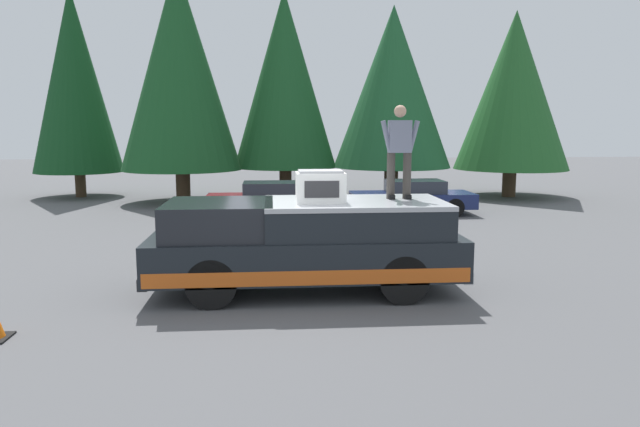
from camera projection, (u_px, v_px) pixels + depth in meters
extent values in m
plane|color=#565659|center=(286.00, 296.00, 10.37)|extent=(90.00, 90.00, 0.00)
cube|color=black|center=(306.00, 254.00, 10.53)|extent=(2.00, 5.50, 0.70)
cube|color=#CC5619|center=(306.00, 264.00, 10.56)|extent=(2.01, 5.39, 0.24)
cube|color=black|center=(220.00, 219.00, 10.31)|extent=(1.84, 1.87, 0.60)
cube|color=black|center=(355.00, 219.00, 10.51)|extent=(1.92, 3.19, 0.52)
cube|color=#A8AAAF|center=(355.00, 203.00, 10.47)|extent=(1.94, 3.19, 0.08)
cube|color=#232326|center=(154.00, 271.00, 10.35)|extent=(1.96, 0.16, 0.20)
cube|color=#B2B5BA|center=(452.00, 265.00, 10.79)|extent=(1.96, 0.16, 0.20)
cylinder|color=black|center=(212.00, 283.00, 9.61)|extent=(0.30, 0.84, 0.84)
cylinder|color=black|center=(220.00, 260.00, 11.28)|extent=(0.30, 0.84, 0.84)
cylinder|color=black|center=(403.00, 279.00, 9.86)|extent=(0.30, 0.84, 0.84)
cylinder|color=black|center=(384.00, 257.00, 11.54)|extent=(0.30, 0.84, 0.84)
cube|color=white|center=(320.00, 187.00, 10.21)|extent=(0.64, 0.84, 0.52)
cube|color=#2D2D30|center=(322.00, 189.00, 9.89)|extent=(0.01, 0.59, 0.29)
cube|color=#99999E|center=(320.00, 171.00, 10.17)|extent=(0.58, 0.76, 0.04)
cylinder|color=#423D38|center=(407.00, 176.00, 10.71)|extent=(0.15, 0.15, 0.84)
cube|color=black|center=(407.00, 197.00, 10.73)|extent=(0.26, 0.11, 0.08)
cylinder|color=#423D38|center=(391.00, 176.00, 10.69)|extent=(0.15, 0.15, 0.84)
cube|color=black|center=(391.00, 197.00, 10.70)|extent=(0.26, 0.11, 0.08)
cube|color=gray|center=(400.00, 136.00, 10.59)|extent=(0.24, 0.40, 0.58)
sphere|color=tan|center=(400.00, 111.00, 10.53)|extent=(0.22, 0.22, 0.22)
cylinder|color=gray|center=(413.00, 136.00, 10.58)|extent=(0.09, 0.23, 0.58)
cylinder|color=gray|center=(387.00, 137.00, 10.54)|extent=(0.09, 0.23, 0.58)
cube|color=navy|center=(412.00, 200.00, 19.89)|extent=(1.64, 4.10, 0.50)
cube|color=#282D38|center=(415.00, 186.00, 19.83)|extent=(1.31, 1.89, 0.42)
cylinder|color=black|center=(378.00, 209.00, 19.10)|extent=(0.20, 0.62, 0.62)
cylinder|color=black|center=(371.00, 203.00, 20.52)|extent=(0.20, 0.62, 0.62)
cylinder|color=black|center=(455.00, 208.00, 19.31)|extent=(0.20, 0.62, 0.62)
cylinder|color=black|center=(442.00, 202.00, 20.73)|extent=(0.20, 0.62, 0.62)
cube|color=maroon|center=(270.00, 202.00, 19.23)|extent=(1.64, 4.10, 0.50)
cube|color=#282D38|center=(272.00, 188.00, 19.17)|extent=(1.31, 1.89, 0.42)
cylinder|color=black|center=(229.00, 211.00, 18.44)|extent=(0.20, 0.62, 0.62)
cylinder|color=black|center=(232.00, 205.00, 19.86)|extent=(0.20, 0.62, 0.62)
cylinder|color=black|center=(310.00, 211.00, 18.65)|extent=(0.20, 0.62, 0.62)
cylinder|color=black|center=(307.00, 205.00, 20.07)|extent=(0.20, 0.62, 0.62)
cylinder|color=#4C3826|center=(509.00, 183.00, 24.93)|extent=(0.57, 0.57, 1.17)
cone|color=#235B28|center=(513.00, 91.00, 24.37)|extent=(4.71, 4.71, 6.49)
cylinder|color=#4C3826|center=(391.00, 183.00, 24.13)|extent=(0.57, 0.57, 1.31)
cone|color=#1E562D|center=(393.00, 87.00, 23.56)|extent=(4.75, 4.75, 6.40)
cylinder|color=#4C3826|center=(286.00, 183.00, 24.07)|extent=(0.50, 0.50, 1.30)
cone|color=#194C23|center=(285.00, 80.00, 23.46)|extent=(4.15, 4.15, 7.00)
cylinder|color=#4C3826|center=(183.00, 186.00, 23.07)|extent=(0.55, 0.55, 1.28)
cone|color=#194C23|center=(179.00, 68.00, 22.40)|extent=(4.62, 4.62, 7.78)
cylinder|color=#4C3826|center=(81.00, 184.00, 24.85)|extent=(0.43, 0.43, 1.05)
cone|color=#14421E|center=(74.00, 80.00, 24.21)|extent=(3.62, 3.62, 7.57)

